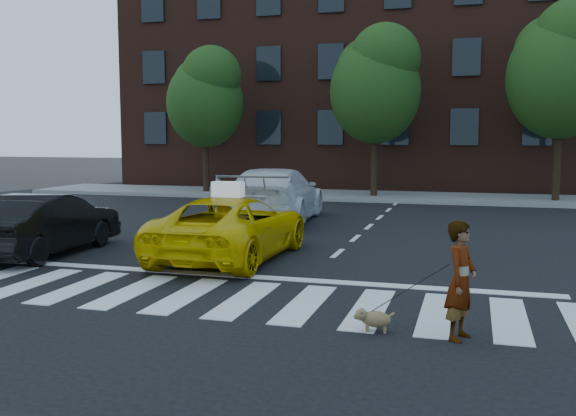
{
  "coord_description": "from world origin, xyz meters",
  "views": [
    {
      "loc": [
        4.44,
        -9.38,
        2.59
      ],
      "look_at": [
        0.75,
        3.37,
        1.1
      ],
      "focal_mm": 40.0,
      "sensor_mm": 36.0,
      "label": 1
    }
  ],
  "objects_px": {
    "black_sedan": "(46,224)",
    "white_suv": "(275,195)",
    "dog": "(373,318)",
    "woman": "(461,281)",
    "taxi": "(232,227)",
    "tree_mid": "(376,80)",
    "tree_left": "(206,94)",
    "tree_right": "(563,65)"
  },
  "relations": [
    {
      "from": "tree_left",
      "to": "black_sedan",
      "type": "bearing_deg",
      "value": -80.46
    },
    {
      "from": "tree_left",
      "to": "woman",
      "type": "distance_m",
      "value": 21.65
    },
    {
      "from": "black_sedan",
      "to": "white_suv",
      "type": "distance_m",
      "value": 7.23
    },
    {
      "from": "tree_mid",
      "to": "dog",
      "type": "height_order",
      "value": "tree_mid"
    },
    {
      "from": "tree_right",
      "to": "black_sedan",
      "type": "height_order",
      "value": "tree_right"
    },
    {
      "from": "woman",
      "to": "tree_mid",
      "type": "bearing_deg",
      "value": 30.25
    },
    {
      "from": "taxi",
      "to": "dog",
      "type": "height_order",
      "value": "taxi"
    },
    {
      "from": "black_sedan",
      "to": "tree_left",
      "type": "bearing_deg",
      "value": -83.22
    },
    {
      "from": "tree_mid",
      "to": "black_sedan",
      "type": "relative_size",
      "value": 1.73
    },
    {
      "from": "black_sedan",
      "to": "dog",
      "type": "distance_m",
      "value": 8.56
    },
    {
      "from": "taxi",
      "to": "woman",
      "type": "bearing_deg",
      "value": 138.89
    },
    {
      "from": "white_suv",
      "to": "woman",
      "type": "distance_m",
      "value": 11.51
    },
    {
      "from": "woman",
      "to": "dog",
      "type": "bearing_deg",
      "value": 108.82
    },
    {
      "from": "tree_mid",
      "to": "dog",
      "type": "relative_size",
      "value": 12.97
    },
    {
      "from": "tree_mid",
      "to": "taxi",
      "type": "height_order",
      "value": "tree_mid"
    },
    {
      "from": "black_sedan",
      "to": "white_suv",
      "type": "xyz_separation_m",
      "value": [
        3.25,
        6.46,
        0.15
      ]
    },
    {
      "from": "tree_right",
      "to": "tree_mid",
      "type": "bearing_deg",
      "value": 180.0
    },
    {
      "from": "tree_right",
      "to": "woman",
      "type": "distance_m",
      "value": 18.92
    },
    {
      "from": "white_suv",
      "to": "dog",
      "type": "distance_m",
      "value": 11.04
    },
    {
      "from": "tree_mid",
      "to": "woman",
      "type": "height_order",
      "value": "tree_mid"
    },
    {
      "from": "white_suv",
      "to": "tree_right",
      "type": "bearing_deg",
      "value": -142.89
    },
    {
      "from": "tree_left",
      "to": "black_sedan",
      "type": "relative_size",
      "value": 1.59
    },
    {
      "from": "tree_left",
      "to": "dog",
      "type": "xyz_separation_m",
      "value": [
        10.18,
        -18.1,
        -4.26
      ]
    },
    {
      "from": "tree_right",
      "to": "white_suv",
      "type": "distance_m",
      "value": 12.73
    },
    {
      "from": "tree_mid",
      "to": "woman",
      "type": "relative_size",
      "value": 4.66
    },
    {
      "from": "taxi",
      "to": "woman",
      "type": "height_order",
      "value": "woman"
    },
    {
      "from": "dog",
      "to": "woman",
      "type": "bearing_deg",
      "value": -11.0
    },
    {
      "from": "tree_mid",
      "to": "white_suv",
      "type": "bearing_deg",
      "value": -102.7
    },
    {
      "from": "black_sedan",
      "to": "woman",
      "type": "xyz_separation_m",
      "value": [
        8.86,
        -3.6,
        0.09
      ]
    },
    {
      "from": "taxi",
      "to": "white_suv",
      "type": "distance_m",
      "value": 5.79
    },
    {
      "from": "tree_mid",
      "to": "tree_right",
      "type": "relative_size",
      "value": 0.92
    },
    {
      "from": "white_suv",
      "to": "black_sedan",
      "type": "bearing_deg",
      "value": 57.99
    },
    {
      "from": "taxi",
      "to": "white_suv",
      "type": "bearing_deg",
      "value": -80.78
    },
    {
      "from": "dog",
      "to": "white_suv",
      "type": "bearing_deg",
      "value": 102.64
    },
    {
      "from": "taxi",
      "to": "tree_right",
      "type": "bearing_deg",
      "value": -119.1
    },
    {
      "from": "tree_right",
      "to": "taxi",
      "type": "bearing_deg",
      "value": -120.1
    },
    {
      "from": "white_suv",
      "to": "woman",
      "type": "height_order",
      "value": "white_suv"
    },
    {
      "from": "black_sedan",
      "to": "woman",
      "type": "relative_size",
      "value": 2.69
    },
    {
      "from": "woman",
      "to": "white_suv",
      "type": "bearing_deg",
      "value": 47.55
    },
    {
      "from": "tree_left",
      "to": "dog",
      "type": "distance_m",
      "value": 21.2
    },
    {
      "from": "tree_mid",
      "to": "taxi",
      "type": "bearing_deg",
      "value": -94.09
    },
    {
      "from": "taxi",
      "to": "white_suv",
      "type": "xyz_separation_m",
      "value": [
        -0.83,
        5.73,
        0.16
      ]
    }
  ]
}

